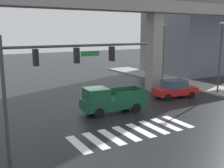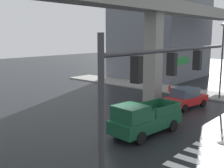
# 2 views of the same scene
# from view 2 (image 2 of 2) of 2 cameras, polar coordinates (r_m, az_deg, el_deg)

# --- Properties ---
(ground_plane) EXTENTS (120.00, 120.00, 0.00)m
(ground_plane) POSITION_cam_2_polar(r_m,az_deg,el_deg) (17.72, 1.59, -10.23)
(ground_plane) COLOR black
(crosswalk_stripes) EXTENTS (8.25, 2.80, 0.01)m
(crosswalk_stripes) POSITION_cam_2_polar(r_m,az_deg,el_deg) (15.06, 18.92, -14.54)
(crosswalk_stripes) COLOR silver
(crosswalk_stripes) RESTS_ON ground
(elevated_overpass) EXTENTS (55.19, 2.15, 9.43)m
(elevated_overpass) POSITION_cam_2_polar(r_m,az_deg,el_deg) (19.02, -6.37, 15.77)
(elevated_overpass) COLOR gray
(elevated_overpass) RESTS_ON ground
(sidewalk_east) EXTENTS (4.00, 36.00, 0.15)m
(sidewalk_east) POSITION_cam_2_polar(r_m,az_deg,el_deg) (30.96, 16.30, -1.69)
(sidewalk_east) COLOR gray
(sidewalk_east) RESTS_ON ground
(pickup_truck) EXTENTS (5.26, 2.44, 2.08)m
(pickup_truck) POSITION_cam_2_polar(r_m,az_deg,el_deg) (17.32, 6.46, -7.32)
(pickup_truck) COLOR #14472D
(pickup_truck) RESTS_ON ground
(sedan_red) EXTENTS (4.52, 2.46, 1.72)m
(sedan_red) POSITION_cam_2_polar(r_m,az_deg,el_deg) (24.55, 14.97, -2.76)
(sedan_red) COLOR red
(sedan_red) RESTS_ON ground
(traffic_signal_mast) EXTENTS (8.69, 0.32, 6.20)m
(traffic_signal_mast) POSITION_cam_2_polar(r_m,az_deg,el_deg) (9.50, 8.84, 0.38)
(traffic_signal_mast) COLOR #38383D
(traffic_signal_mast) RESTS_ON ground
(street_lamp_near_corner) EXTENTS (0.44, 0.70, 7.24)m
(street_lamp_near_corner) POSITION_cam_2_polar(r_m,az_deg,el_deg) (28.06, 21.85, 6.07)
(street_lamp_near_corner) COLOR #38383D
(street_lamp_near_corner) RESTS_ON ground
(street_lamp_mid_block) EXTENTS (0.44, 0.70, 7.24)m
(street_lamp_mid_block) POSITION_cam_2_polar(r_m,az_deg,el_deg) (31.90, 7.19, 7.09)
(street_lamp_mid_block) COLOR #38383D
(street_lamp_mid_block) RESTS_ON ground
(fire_hydrant) EXTENTS (0.24, 0.24, 0.85)m
(fire_hydrant) POSITION_cam_2_polar(r_m,az_deg,el_deg) (30.33, 11.80, -1.05)
(fire_hydrant) COLOR red
(fire_hydrant) RESTS_ON ground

